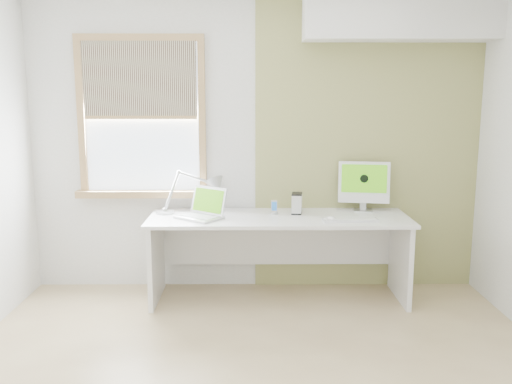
{
  "coord_description": "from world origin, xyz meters",
  "views": [
    {
      "loc": [
        -0.04,
        -3.14,
        1.75
      ],
      "look_at": [
        0.0,
        1.05,
        1.0
      ],
      "focal_mm": 38.41,
      "sensor_mm": 36.0,
      "label": 1
    }
  ],
  "objects_px": {
    "desk": "(278,237)",
    "imac": "(364,183)",
    "desk_lamp": "(207,189)",
    "external_drive": "(297,203)",
    "laptop": "(203,210)"
  },
  "relations": [
    {
      "from": "desk",
      "to": "laptop",
      "type": "height_order",
      "value": "laptop"
    },
    {
      "from": "desk",
      "to": "external_drive",
      "type": "bearing_deg",
      "value": 19.73
    },
    {
      "from": "external_drive",
      "to": "laptop",
      "type": "bearing_deg",
      "value": -169.27
    },
    {
      "from": "desk",
      "to": "imac",
      "type": "relative_size",
      "value": 4.86
    },
    {
      "from": "desk_lamp",
      "to": "external_drive",
      "type": "xyz_separation_m",
      "value": [
        0.79,
        -0.1,
        -0.11
      ]
    },
    {
      "from": "laptop",
      "to": "imac",
      "type": "xyz_separation_m",
      "value": [
        1.4,
        0.27,
        0.18
      ]
    },
    {
      "from": "desk_lamp",
      "to": "desk",
      "type": "bearing_deg",
      "value": -14.14
    },
    {
      "from": "desk",
      "to": "laptop",
      "type": "bearing_deg",
      "value": -171.65
    },
    {
      "from": "desk",
      "to": "imac",
      "type": "height_order",
      "value": "imac"
    },
    {
      "from": "desk",
      "to": "external_drive",
      "type": "distance_m",
      "value": 0.33
    },
    {
      "from": "desk",
      "to": "imac",
      "type": "bearing_deg",
      "value": 12.76
    },
    {
      "from": "desk",
      "to": "desk_lamp",
      "type": "height_order",
      "value": "desk_lamp"
    },
    {
      "from": "desk",
      "to": "desk_lamp",
      "type": "xyz_separation_m",
      "value": [
        -0.63,
        0.16,
        0.39
      ]
    },
    {
      "from": "desk_lamp",
      "to": "laptop",
      "type": "height_order",
      "value": "desk_lamp"
    },
    {
      "from": "external_drive",
      "to": "desk",
      "type": "bearing_deg",
      "value": -160.27
    }
  ]
}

